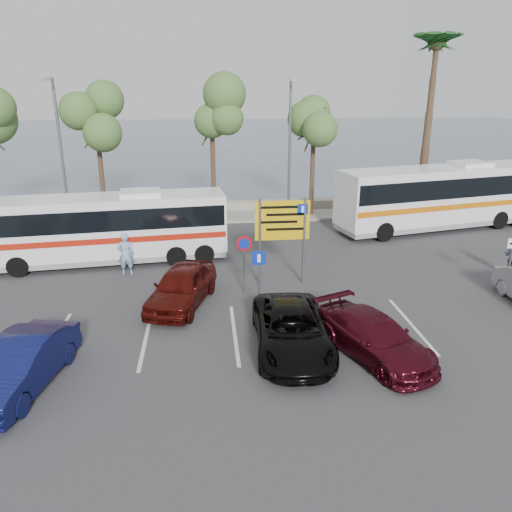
{
  "coord_description": "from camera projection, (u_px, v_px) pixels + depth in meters",
  "views": [
    {
      "loc": [
        -2.01,
        -15.78,
        7.84
      ],
      "look_at": [
        -0.07,
        3.0,
        1.31
      ],
      "focal_mm": 35.0,
      "sensor_mm": 36.0,
      "label": 1
    }
  ],
  "objects": [
    {
      "name": "kerb_strip",
      "position": [
        239.0,
        217.0,
        30.73
      ],
      "size": [
        44.0,
        2.4,
        0.15
      ],
      "primitive_type": "cube",
      "color": "gray",
      "rests_on": "ground"
    },
    {
      "name": "suv_black",
      "position": [
        292.0,
        330.0,
        15.35
      ],
      "size": [
        2.44,
        4.93,
        1.34
      ],
      "primitive_type": "imported",
      "rotation": [
        0.0,
        0.0,
        -0.04
      ],
      "color": "black",
      "rests_on": "ground"
    },
    {
      "name": "direction_sign",
      "position": [
        282.0,
        227.0,
        19.9
      ],
      "size": [
        2.2,
        0.12,
        3.6
      ],
      "color": "slate",
      "rests_on": "ground"
    },
    {
      "name": "car_red",
      "position": [
        182.0,
        286.0,
        18.47
      ],
      "size": [
        2.96,
        4.64,
        1.47
      ],
      "primitive_type": "imported",
      "rotation": [
        0.0,
        0.0,
        -0.31
      ],
      "color": "#4D0F0B",
      "rests_on": "ground"
    },
    {
      "name": "pedestrian_near",
      "position": [
        126.0,
        254.0,
        21.39
      ],
      "size": [
        0.71,
        0.5,
        1.86
      ],
      "primitive_type": "imported",
      "rotation": [
        0.0,
        0.0,
        3.22
      ],
      "color": "#8EA5CE",
      "rests_on": "ground"
    },
    {
      "name": "sea",
      "position": [
        217.0,
        139.0,
        73.99
      ],
      "size": [
        140.0,
        140.0,
        0.0
      ],
      "primitive_type": "plane",
      "color": "#3A4E5D",
      "rests_on": "ground"
    },
    {
      "name": "street_lamp_right",
      "position": [
        290.0,
        142.0,
        29.08
      ],
      "size": [
        0.45,
        1.15,
        8.01
      ],
      "color": "slate",
      "rests_on": "kerb_strip"
    },
    {
      "name": "tree_mid",
      "position": [
        211.0,
        106.0,
        28.43
      ],
      "size": [
        3.2,
        3.2,
        8.0
      ],
      "color": "#382619",
      "rests_on": "kerb_strip"
    },
    {
      "name": "sign_no_stop",
      "position": [
        244.0,
        255.0,
        19.26
      ],
      "size": [
        0.6,
        0.08,
        2.35
      ],
      "color": "slate",
      "rests_on": "ground"
    },
    {
      "name": "ground",
      "position": [
        267.0,
        319.0,
        17.59
      ],
      "size": [
        120.0,
        120.0,
        0.0
      ],
      "primitive_type": "plane",
      "color": "#37373A",
      "rests_on": "ground"
    },
    {
      "name": "street_lamp_left",
      "position": [
        60.0,
        145.0,
        27.83
      ],
      "size": [
        0.45,
        1.15,
        8.01
      ],
      "color": "slate",
      "rests_on": "kerb_strip"
    },
    {
      "name": "seawall",
      "position": [
        237.0,
        206.0,
        32.53
      ],
      "size": [
        48.0,
        0.8,
        0.6
      ],
      "primitive_type": "cube",
      "color": "gray",
      "rests_on": "ground"
    },
    {
      "name": "sign_taxi",
      "position": [
        511.0,
        257.0,
        19.48
      ],
      "size": [
        0.5,
        0.07,
        2.2
      ],
      "color": "slate",
      "rests_on": "ground"
    },
    {
      "name": "tree_right",
      "position": [
        314.0,
        114.0,
        29.17
      ],
      "size": [
        3.2,
        3.2,
        7.4
      ],
      "color": "#382619",
      "rests_on": "kerb_strip"
    },
    {
      "name": "car_maroon",
      "position": [
        374.0,
        337.0,
        14.98
      ],
      "size": [
        3.33,
        4.74,
        1.27
      ],
      "primitive_type": "imported",
      "rotation": [
        0.0,
        0.0,
        0.39
      ],
      "color": "#440B16",
      "rests_on": "ground"
    },
    {
      "name": "tree_left",
      "position": [
        96.0,
        118.0,
        28.01
      ],
      "size": [
        3.2,
        3.2,
        7.2
      ],
      "color": "#382619",
      "rests_on": "kerb_strip"
    },
    {
      "name": "car_blue",
      "position": [
        21.0,
        365.0,
        13.39
      ],
      "size": [
        2.32,
        4.46,
        1.4
      ],
      "primitive_type": "imported",
      "rotation": [
        0.0,
        0.0,
        -0.21
      ],
      "color": "#10154E",
      "rests_on": "ground"
    },
    {
      "name": "lane_markings",
      "position": [
        236.0,
        333.0,
        16.54
      ],
      "size": [
        12.02,
        4.2,
        0.01
      ],
      "primitive_type": null,
      "color": "silver",
      "rests_on": "ground"
    },
    {
      "name": "sign_parking",
      "position": [
        259.0,
        272.0,
        17.84
      ],
      "size": [
        0.5,
        0.07,
        2.25
      ],
      "color": "slate",
      "rests_on": "ground"
    },
    {
      "name": "coach_bus_left",
      "position": [
        107.0,
        231.0,
        22.61
      ],
      "size": [
        10.82,
        3.45,
        3.32
      ],
      "color": "white",
      "rests_on": "ground"
    },
    {
      "name": "palm_tree",
      "position": [
        437.0,
        46.0,
        28.64
      ],
      "size": [
        4.8,
        4.8,
        11.2
      ],
      "color": "#382619",
      "rests_on": "kerb_strip"
    },
    {
      "name": "coach_bus_right",
      "position": [
        439.0,
        199.0,
        27.97
      ],
      "size": [
        12.21,
        5.1,
        3.72
      ],
      "color": "white",
      "rests_on": "ground"
    }
  ]
}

